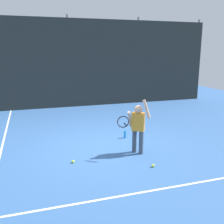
{
  "coord_description": "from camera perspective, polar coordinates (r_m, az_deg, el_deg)",
  "views": [
    {
      "loc": [
        -1.75,
        -6.35,
        2.48
      ],
      "look_at": [
        0.35,
        0.23,
        0.85
      ],
      "focal_mm": 42.07,
      "sensor_mm": 36.0,
      "label": 1
    }
  ],
  "objects": [
    {
      "name": "tennis_player",
      "position": [
        6.37,
        5.56,
        -2.79
      ],
      "size": [
        0.89,
        0.52,
        1.35
      ],
      "rotation": [
        0.0,
        0.0,
        -0.61
      ],
      "color": "#3F4C59",
      "rests_on": "ground"
    },
    {
      "name": "back_fence_windscreen",
      "position": [
        11.75,
        -9.3,
        10.3
      ],
      "size": [
        13.3,
        0.08,
        3.81
      ],
      "primitive_type": "cube",
      "color": "#282D2B",
      "rests_on": "ground"
    },
    {
      "name": "tennis_ball_5",
      "position": [
        5.89,
        8.9,
        -11.45
      ],
      "size": [
        0.07,
        0.07,
        0.07
      ],
      "primitive_type": "sphere",
      "color": "#CCE033",
      "rests_on": "ground"
    },
    {
      "name": "water_bottle",
      "position": [
        7.63,
        2.84,
        -4.86
      ],
      "size": [
        0.07,
        0.07,
        0.22
      ],
      "primitive_type": "cylinder",
      "color": "#268CD8",
      "rests_on": "ground"
    },
    {
      "name": "fence_post_3",
      "position": [
        12.7,
        5.57,
        10.96
      ],
      "size": [
        0.09,
        0.09,
        3.96
      ],
      "primitive_type": "cylinder",
      "color": "slate",
      "rests_on": "ground"
    },
    {
      "name": "court_line_sideline",
      "position": [
        7.8,
        -22.64,
        -6.33
      ],
      "size": [
        0.05,
        9.0,
        0.0
      ],
      "primitive_type": "cube",
      "color": "white",
      "rests_on": "ground"
    },
    {
      "name": "court_line_baseline",
      "position": [
        4.92,
        5.97,
        -17.06
      ],
      "size": [
        9.0,
        0.05,
        0.0
      ],
      "primitive_type": "cube",
      "color": "white",
      "rests_on": "ground"
    },
    {
      "name": "fence_post_4",
      "position": [
        14.3,
        17.85,
        10.65
      ],
      "size": [
        0.09,
        0.09,
        3.96
      ],
      "primitive_type": "cylinder",
      "color": "slate",
      "rests_on": "ground"
    },
    {
      "name": "tennis_ball_4",
      "position": [
        6.09,
        -8.48,
        -10.6
      ],
      "size": [
        0.07,
        0.07,
        0.07
      ],
      "primitive_type": "sphere",
      "color": "#CCE033",
      "rests_on": "ground"
    },
    {
      "name": "fence_post_2",
      "position": [
        11.8,
        -9.36,
        10.67
      ],
      "size": [
        0.09,
        0.09,
        3.96
      ],
      "primitive_type": "cylinder",
      "color": "slate",
      "rests_on": "ground"
    },
    {
      "name": "ground_plane",
      "position": [
        7.04,
        -2.19,
        -7.37
      ],
      "size": [
        20.0,
        20.0,
        0.0
      ],
      "primitive_type": "plane",
      "color": "#335B93"
    }
  ]
}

